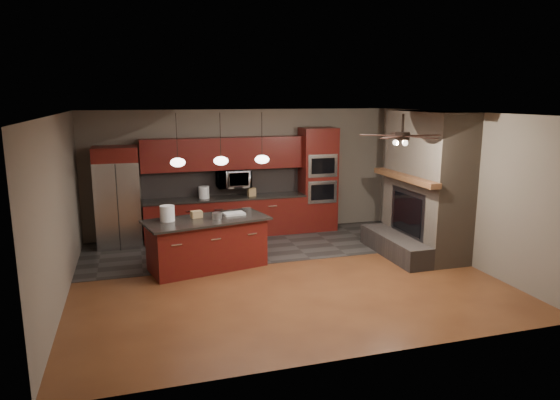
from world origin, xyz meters
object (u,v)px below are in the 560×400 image
object	(u,v)px
microwave	(233,178)
counter_bucket	(204,192)
refrigerator	(118,197)
cardboard_box	(197,214)
counter_box	(252,192)
white_bucket	(167,213)
paint_can	(217,216)
paint_tray	(234,214)
kitchen_island	(207,243)
oven_tower	(318,180)

from	to	relation	value
microwave	counter_bucket	xyz separation A→B (m)	(-0.67, -0.05, -0.27)
refrigerator	cardboard_box	world-z (taller)	refrigerator
cardboard_box	counter_box	world-z (taller)	counter_box
white_bucket	cardboard_box	world-z (taller)	white_bucket
microwave	cardboard_box	size ratio (longest dim) A/B	3.76
paint_can	paint_tray	bearing A→B (deg)	33.42
refrigerator	kitchen_island	size ratio (longest dim) A/B	0.89
microwave	cardboard_box	bearing A→B (deg)	-119.54
oven_tower	microwave	world-z (taller)	oven_tower
oven_tower	kitchen_island	size ratio (longest dim) A/B	1.02
kitchen_island	paint_can	bearing A→B (deg)	-28.68
counter_bucket	kitchen_island	bearing A→B (deg)	-96.89
paint_can	kitchen_island	bearing A→B (deg)	163.72
white_bucket	microwave	bearing A→B (deg)	51.27
white_bucket	paint_tray	bearing A→B (deg)	6.52
oven_tower	counter_box	world-z (taller)	oven_tower
kitchen_island	white_bucket	size ratio (longest dim) A/B	8.50
oven_tower	white_bucket	bearing A→B (deg)	-151.65
microwave	refrigerator	bearing A→B (deg)	-176.94
paint_can	refrigerator	bearing A→B (deg)	131.67
kitchen_island	cardboard_box	world-z (taller)	cardboard_box
microwave	paint_can	bearing A→B (deg)	-109.22
counter_bucket	counter_box	xyz separation A→B (m)	(1.05, -0.05, -0.04)
white_bucket	counter_box	bearing A→B (deg)	43.62
oven_tower	paint_tray	distance (m)	2.95
microwave	counter_box	xyz separation A→B (m)	(0.38, -0.10, -0.31)
counter_bucket	cardboard_box	bearing A→B (deg)	-102.23
microwave	paint_can	xyz separation A→B (m)	(-0.72, -2.08, -0.32)
oven_tower	counter_bucket	bearing A→B (deg)	179.84
counter_box	cardboard_box	bearing A→B (deg)	-136.15
refrigerator	paint_tray	bearing A→B (deg)	-39.31
cardboard_box	counter_bucket	xyz separation A→B (m)	(0.40, 1.83, 0.05)
kitchen_island	counter_box	size ratio (longest dim) A/B	12.61
microwave	paint_can	world-z (taller)	microwave
oven_tower	paint_can	xyz separation A→B (m)	(-2.70, -2.02, -0.21)
paint_tray	cardboard_box	xyz separation A→B (m)	(-0.70, -0.04, 0.04)
oven_tower	kitchen_island	xyz separation A→B (m)	(-2.88, -1.97, -0.73)
microwave	refrigerator	distance (m)	2.47
kitchen_island	white_bucket	distance (m)	0.90
refrigerator	cardboard_box	xyz separation A→B (m)	(1.39, -1.75, -0.06)
cardboard_box	counter_bucket	distance (m)	1.87
oven_tower	refrigerator	distance (m)	4.43
white_bucket	refrigerator	bearing A→B (deg)	115.12
refrigerator	paint_tray	distance (m)	2.70
oven_tower	white_bucket	distance (m)	4.05
counter_bucket	paint_can	bearing A→B (deg)	-91.57
kitchen_island	cardboard_box	xyz separation A→B (m)	(-0.16, 0.14, 0.52)
refrigerator	cardboard_box	size ratio (longest dim) A/B	10.72
microwave	white_bucket	world-z (taller)	microwave
white_bucket	paint_tray	distance (m)	1.23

